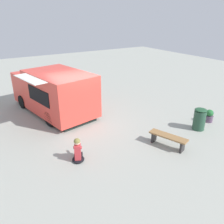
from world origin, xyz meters
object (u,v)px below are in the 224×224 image
at_px(planter_flowering_near, 209,116).
at_px(trash_bin, 199,119).
at_px(food_truck, 54,93).
at_px(person_customer, 78,151).
at_px(plaza_bench, 168,138).

bearing_deg(planter_flowering_near, trash_bin, 13.91).
xyz_separation_m(food_truck, trash_bin, (-4.88, 5.42, -0.58)).
height_order(person_customer, planter_flowering_near, person_customer).
bearing_deg(planter_flowering_near, plaza_bench, 10.36).
height_order(food_truck, plaza_bench, food_truck).
bearing_deg(person_customer, planter_flowering_near, 176.53).
relative_size(person_customer, planter_flowering_near, 1.46).
relative_size(person_customer, trash_bin, 0.90).
bearing_deg(person_customer, trash_bin, 173.17).
distance_m(planter_flowering_near, plaza_bench, 3.41).
relative_size(food_truck, trash_bin, 5.50).
bearing_deg(planter_flowering_near, person_customer, -3.47).
distance_m(person_customer, plaza_bench, 3.56).
bearing_deg(plaza_bench, trash_bin, -171.37).
bearing_deg(food_truck, planter_flowering_near, 139.20).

